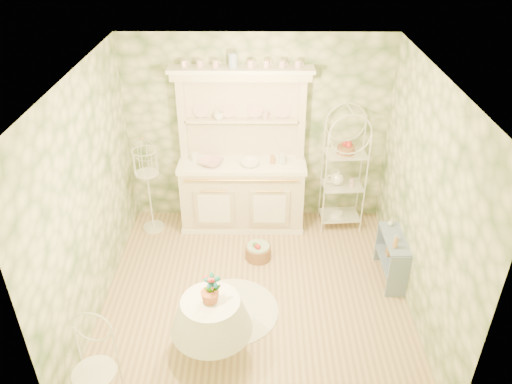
{
  "coord_description": "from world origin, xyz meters",
  "views": [
    {
      "loc": [
        0.04,
        -4.55,
        4.17
      ],
      "look_at": [
        0.0,
        0.5,
        1.15
      ],
      "focal_mm": 35.0,
      "sensor_mm": 36.0,
      "label": 1
    }
  ],
  "objects_px": {
    "birdcage_stand": "(149,188)",
    "round_table": "(212,327)",
    "kitchen_dresser": "(242,154)",
    "floor_basket": "(258,251)",
    "cafe_chair": "(95,377)",
    "side_shelf": "(391,259)",
    "bakers_rack": "(344,167)"
  },
  "relations": [
    {
      "from": "side_shelf",
      "to": "cafe_chair",
      "type": "relative_size",
      "value": 0.87
    },
    {
      "from": "side_shelf",
      "to": "floor_basket",
      "type": "height_order",
      "value": "side_shelf"
    },
    {
      "from": "side_shelf",
      "to": "cafe_chair",
      "type": "bearing_deg",
      "value": -151.0
    },
    {
      "from": "bakers_rack",
      "to": "cafe_chair",
      "type": "height_order",
      "value": "bakers_rack"
    },
    {
      "from": "kitchen_dresser",
      "to": "floor_basket",
      "type": "distance_m",
      "value": 1.33
    },
    {
      "from": "cafe_chair",
      "to": "floor_basket",
      "type": "bearing_deg",
      "value": 61.58
    },
    {
      "from": "birdcage_stand",
      "to": "floor_basket",
      "type": "height_order",
      "value": "birdcage_stand"
    },
    {
      "from": "bakers_rack",
      "to": "birdcage_stand",
      "type": "height_order",
      "value": "bakers_rack"
    },
    {
      "from": "kitchen_dresser",
      "to": "cafe_chair",
      "type": "height_order",
      "value": "kitchen_dresser"
    },
    {
      "from": "kitchen_dresser",
      "to": "birdcage_stand",
      "type": "bearing_deg",
      "value": -174.24
    },
    {
      "from": "side_shelf",
      "to": "floor_basket",
      "type": "bearing_deg",
      "value": 165.29
    },
    {
      "from": "round_table",
      "to": "cafe_chair",
      "type": "relative_size",
      "value": 0.9
    },
    {
      "from": "kitchen_dresser",
      "to": "side_shelf",
      "type": "bearing_deg",
      "value": -32.28
    },
    {
      "from": "birdcage_stand",
      "to": "round_table",
      "type": "bearing_deg",
      "value": -65.09
    },
    {
      "from": "cafe_chair",
      "to": "kitchen_dresser",
      "type": "bearing_deg",
      "value": 72.65
    },
    {
      "from": "floor_basket",
      "to": "kitchen_dresser",
      "type": "bearing_deg",
      "value": 105.68
    },
    {
      "from": "side_shelf",
      "to": "round_table",
      "type": "relative_size",
      "value": 0.97
    },
    {
      "from": "floor_basket",
      "to": "cafe_chair",
      "type": "bearing_deg",
      "value": -123.36
    },
    {
      "from": "side_shelf",
      "to": "birdcage_stand",
      "type": "xyz_separation_m",
      "value": [
        -3.17,
        1.06,
        0.38
      ]
    },
    {
      "from": "kitchen_dresser",
      "to": "round_table",
      "type": "height_order",
      "value": "kitchen_dresser"
    },
    {
      "from": "round_table",
      "to": "cafe_chair",
      "type": "bearing_deg",
      "value": -147.02
    },
    {
      "from": "kitchen_dresser",
      "to": "bakers_rack",
      "type": "relative_size",
      "value": 1.21
    },
    {
      "from": "bakers_rack",
      "to": "cafe_chair",
      "type": "relative_size",
      "value": 2.41
    },
    {
      "from": "birdcage_stand",
      "to": "cafe_chair",
      "type": "bearing_deg",
      "value": -89.15
    },
    {
      "from": "bakers_rack",
      "to": "floor_basket",
      "type": "height_order",
      "value": "bakers_rack"
    },
    {
      "from": "side_shelf",
      "to": "round_table",
      "type": "distance_m",
      "value": 2.44
    },
    {
      "from": "side_shelf",
      "to": "birdcage_stand",
      "type": "height_order",
      "value": "birdcage_stand"
    },
    {
      "from": "bakers_rack",
      "to": "round_table",
      "type": "relative_size",
      "value": 2.7
    },
    {
      "from": "side_shelf",
      "to": "cafe_chair",
      "type": "xyz_separation_m",
      "value": [
        -3.13,
        -1.86,
        0.1
      ]
    },
    {
      "from": "round_table",
      "to": "birdcage_stand",
      "type": "xyz_separation_m",
      "value": [
        -1.05,
        2.27,
        0.32
      ]
    },
    {
      "from": "kitchen_dresser",
      "to": "floor_basket",
      "type": "relative_size",
      "value": 6.29
    },
    {
      "from": "round_table",
      "to": "side_shelf",
      "type": "bearing_deg",
      "value": 29.66
    }
  ]
}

